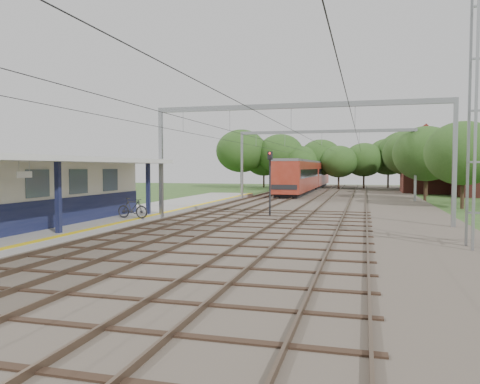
# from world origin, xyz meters

# --- Properties ---
(ground) EXTENTS (160.00, 160.00, 0.00)m
(ground) POSITION_xyz_m (0.00, 0.00, 0.00)
(ground) COLOR #2D4C1E
(ground) RESTS_ON ground
(ballast_bed) EXTENTS (18.00, 90.00, 0.10)m
(ballast_bed) POSITION_xyz_m (4.00, 30.00, 0.05)
(ballast_bed) COLOR #473D33
(ballast_bed) RESTS_ON ground
(platform) EXTENTS (5.00, 52.00, 0.35)m
(platform) POSITION_xyz_m (-7.50, 14.00, 0.17)
(platform) COLOR gray
(platform) RESTS_ON ground
(yellow_stripe) EXTENTS (0.45, 52.00, 0.01)m
(yellow_stripe) POSITION_xyz_m (-5.25, 14.00, 0.35)
(yellow_stripe) COLOR yellow
(yellow_stripe) RESTS_ON platform
(station_building) EXTENTS (3.41, 18.00, 3.40)m
(station_building) POSITION_xyz_m (-8.88, 7.00, 2.04)
(station_building) COLOR beige
(station_building) RESTS_ON platform
(canopy) EXTENTS (6.40, 20.00, 3.44)m
(canopy) POSITION_xyz_m (-7.77, 6.00, 3.64)
(canopy) COLOR #13183D
(canopy) RESTS_ON platform
(rail_tracks) EXTENTS (11.80, 88.00, 0.15)m
(rail_tracks) POSITION_xyz_m (1.50, 30.00, 0.18)
(rail_tracks) COLOR brown
(rail_tracks) RESTS_ON ballast_bed
(catenary_system) EXTENTS (17.22, 88.00, 7.00)m
(catenary_system) POSITION_xyz_m (3.39, 25.28, 5.51)
(catenary_system) COLOR gray
(catenary_system) RESTS_ON ground
(tree_band) EXTENTS (31.72, 30.88, 8.82)m
(tree_band) POSITION_xyz_m (3.84, 57.12, 4.92)
(tree_band) COLOR #382619
(tree_band) RESTS_ON ground
(house_far) EXTENTS (8.00, 6.12, 8.66)m
(house_far) POSITION_xyz_m (16.00, 52.00, 3.23)
(house_far) COLOR brown
(house_far) RESTS_ON ground
(bicycle) EXTENTS (1.99, 0.70, 1.17)m
(bicycle) POSITION_xyz_m (-5.60, 12.35, 0.94)
(bicycle) COLOR black
(bicycle) RESTS_ON platform
(train) EXTENTS (3.14, 39.08, 4.11)m
(train) POSITION_xyz_m (-0.50, 54.20, 2.28)
(train) COLOR black
(train) RESTS_ON ballast_bed
(signal_post) EXTENTS (0.34, 0.30, 4.34)m
(signal_post) POSITION_xyz_m (1.35, 18.08, 2.73)
(signal_post) COLOR black
(signal_post) RESTS_ON ground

